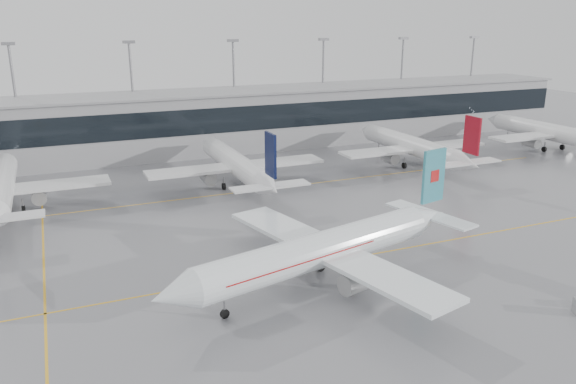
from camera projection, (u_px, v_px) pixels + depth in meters
name	position (u px, v px, depth m)	size (l,w,h in m)	color
ground	(329.00, 262.00, 63.99)	(320.00, 320.00, 0.00)	gray
taxi_line_main	(329.00, 262.00, 63.98)	(120.00, 0.25, 0.01)	gold
taxi_line_north	(244.00, 192.00, 90.36)	(120.00, 0.25, 0.01)	gold
taxi_line_cross	(44.00, 255.00, 65.86)	(0.25, 60.00, 0.01)	gold
terminal	(193.00, 123.00, 116.74)	(180.00, 15.00, 12.00)	#959598
terminal_glass	(203.00, 122.00, 109.66)	(180.00, 0.20, 5.00)	black
terminal_roof	(192.00, 93.00, 114.93)	(182.00, 16.00, 0.40)	gray
light_masts	(185.00, 85.00, 119.87)	(156.40, 1.00, 22.60)	gray
air_canada_jet	(328.00, 248.00, 57.90)	(37.80, 31.07, 12.16)	white
parked_jet_b	(1.00, 188.00, 79.33)	(29.64, 36.96, 11.72)	white
parked_jet_c	(236.00, 164.00, 92.52)	(29.64, 36.96, 11.72)	white
parked_jet_d	(413.00, 146.00, 105.71)	(29.64, 36.96, 11.72)	white
parked_jet_e	(551.00, 132.00, 118.90)	(29.64, 36.96, 11.72)	white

